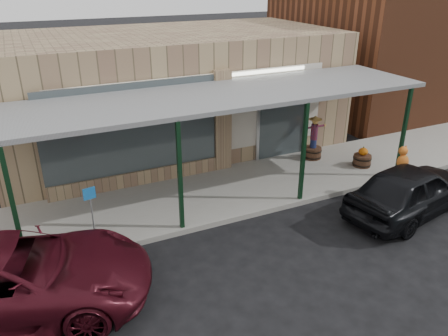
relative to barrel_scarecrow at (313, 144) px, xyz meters
name	(u,v)px	position (x,y,z in m)	size (l,w,h in m)	color
ground	(287,259)	(-3.90, -4.48, -0.67)	(120.00, 120.00, 0.00)	black
sidewalk	(222,192)	(-3.90, -0.88, -0.60)	(40.00, 3.20, 0.15)	gray
storefront	(169,92)	(-3.90, 3.69, 1.42)	(12.00, 6.25, 4.20)	tan
awning	(222,97)	(-3.90, -0.91, 2.34)	(12.00, 3.00, 3.04)	slate
block_buildings_near	(208,38)	(-1.89, 4.72, 3.09)	(61.00, 8.00, 8.00)	brown
barrel_scarecrow	(313,144)	(0.00, 0.00, 0.00)	(0.90, 0.78, 1.54)	#523320
barrel_pumpkin	(362,159)	(1.10, -1.27, -0.28)	(0.72, 0.72, 0.69)	#523320
handicap_sign	(91,207)	(-7.81, -1.99, 0.40)	(0.29, 0.07, 1.42)	gray
parked_sedan	(411,190)	(0.29, -4.06, 0.05)	(4.46, 2.46, 1.66)	black
car_maroon	(9,278)	(-9.67, -3.56, 0.08)	(2.50, 5.43, 1.51)	#440D18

